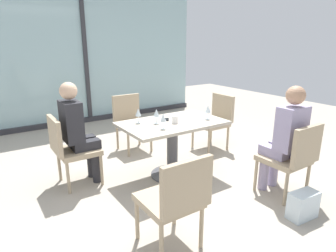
{
  "coord_description": "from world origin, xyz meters",
  "views": [
    {
      "loc": [
        -1.98,
        -2.86,
        1.71
      ],
      "look_at": [
        0.0,
        0.1,
        0.65
      ],
      "focal_mm": 30.87,
      "sensor_mm": 36.0,
      "label": 1
    }
  ],
  "objects": [
    {
      "name": "chair_far_left",
      "position": [
        -1.16,
        0.46,
        0.5
      ],
      "size": [
        0.5,
        0.46,
        0.87
      ],
      "color": "tan",
      "rests_on": "ground_plane"
    },
    {
      "name": "coffee_cup",
      "position": [
        -0.01,
        -0.07,
        0.78
      ],
      "size": [
        0.08,
        0.08,
        0.09
      ],
      "primitive_type": "cylinder",
      "color": "white",
      "rests_on": "dining_table_main"
    },
    {
      "name": "chair_front_left",
      "position": [
        -0.78,
        -1.18,
        0.5
      ],
      "size": [
        0.46,
        0.5,
        0.87
      ],
      "color": "tan",
      "rests_on": "ground_plane"
    },
    {
      "name": "ground_plane",
      "position": [
        0.0,
        0.0,
        0.0
      ],
      "size": [
        12.0,
        12.0,
        0.0
      ],
      "primitive_type": "plane",
      "color": "#A89E8E"
    },
    {
      "name": "wine_glass_1",
      "position": [
        -0.21,
        0.04,
        0.86
      ],
      "size": [
        0.07,
        0.07,
        0.18
      ],
      "color": "silver",
      "rests_on": "dining_table_main"
    },
    {
      "name": "handbag_0",
      "position": [
        0.54,
        -1.51,
        0.14
      ],
      "size": [
        0.31,
        0.19,
        0.28
      ],
      "primitive_type": "cube",
      "rotation": [
        0.0,
        0.0,
        -0.1
      ],
      "color": "silver",
      "rests_on": "ground_plane"
    },
    {
      "name": "window_wall_backdrop",
      "position": [
        0.0,
        3.2,
        1.21
      ],
      "size": [
        5.22,
        0.1,
        2.7
      ],
      "color": "#95B7BC",
      "rests_on": "ground_plane"
    },
    {
      "name": "wine_glass_3",
      "position": [
        -0.26,
        -0.19,
        0.86
      ],
      "size": [
        0.07,
        0.07,
        0.18
      ],
      "color": "silver",
      "rests_on": "dining_table_main"
    },
    {
      "name": "chair_near_window",
      "position": [
        0.0,
        1.18,
        0.5
      ],
      "size": [
        0.46,
        0.51,
        0.87
      ],
      "color": "tan",
      "rests_on": "ground_plane"
    },
    {
      "name": "person_front_right",
      "position": [
        0.78,
        -1.07,
        0.7
      ],
      "size": [
        0.34,
        0.39,
        1.26
      ],
      "color": "#9E93B7",
      "rests_on": "ground_plane"
    },
    {
      "name": "chair_far_right",
      "position": [
        1.16,
        0.46,
        0.5
      ],
      "size": [
        0.5,
        0.46,
        0.87
      ],
      "color": "tan",
      "rests_on": "ground_plane"
    },
    {
      "name": "dining_table_main",
      "position": [
        0.0,
        0.0,
        0.54
      ],
      "size": [
        1.28,
        0.79,
        0.73
      ],
      "color": "#BCB29E",
      "rests_on": "ground_plane"
    },
    {
      "name": "chair_front_right",
      "position": [
        0.78,
        -1.18,
        0.5
      ],
      "size": [
        0.46,
        0.5,
        0.87
      ],
      "color": "tan",
      "rests_on": "ground_plane"
    },
    {
      "name": "wine_glass_2",
      "position": [
        -0.38,
        0.19,
        0.86
      ],
      "size": [
        0.07,
        0.07,
        0.18
      ],
      "color": "silver",
      "rests_on": "dining_table_main"
    },
    {
      "name": "person_far_left",
      "position": [
        -1.06,
        0.46,
        0.7
      ],
      "size": [
        0.39,
        0.34,
        1.26
      ],
      "color": "#28282D",
      "rests_on": "ground_plane"
    },
    {
      "name": "wine_glass_0",
      "position": [
        0.45,
        -0.15,
        0.86
      ],
      "size": [
        0.07,
        0.07,
        0.18
      ],
      "color": "silver",
      "rests_on": "dining_table_main"
    },
    {
      "name": "cell_phone_on_table",
      "position": [
        -0.01,
        0.13,
        0.73
      ],
      "size": [
        0.14,
        0.16,
        0.01
      ],
      "primitive_type": "cube",
      "rotation": [
        0.0,
        0.0,
        -0.61
      ],
      "color": "black",
      "rests_on": "dining_table_main"
    }
  ]
}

